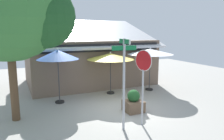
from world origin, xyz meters
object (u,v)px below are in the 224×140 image
(patio_umbrella_royal_blue_left, at_px, (58,55))
(shade_tree, at_px, (13,6))
(stop_sign, at_px, (143,73))
(street_sign_post, at_px, (124,76))
(sidewalk_planter, at_px, (133,102))
(patio_umbrella_mustard_center, at_px, (111,57))
(patio_umbrella_ivory_right, at_px, (150,52))

(patio_umbrella_royal_blue_left, distance_m, shade_tree, 3.11)
(stop_sign, xyz_separation_m, patio_umbrella_royal_blue_left, (-2.31, 3.90, 0.39))
(street_sign_post, xyz_separation_m, sidewalk_planter, (1.23, 1.41, -1.57))
(shade_tree, bearing_deg, patio_umbrella_royal_blue_left, 39.55)
(shade_tree, bearing_deg, patio_umbrella_mustard_center, 22.14)
(patio_umbrella_royal_blue_left, height_order, patio_umbrella_mustard_center, patio_umbrella_royal_blue_left)
(patio_umbrella_mustard_center, xyz_separation_m, shade_tree, (-4.80, -1.95, 2.27))
(patio_umbrella_mustard_center, distance_m, shade_tree, 5.65)
(street_sign_post, xyz_separation_m, shade_tree, (-3.31, 2.47, 2.40))
(patio_umbrella_royal_blue_left, bearing_deg, sidewalk_planter, -43.48)
(patio_umbrella_mustard_center, height_order, shade_tree, shade_tree)
(patio_umbrella_mustard_center, bearing_deg, patio_umbrella_royal_blue_left, -171.57)
(shade_tree, bearing_deg, stop_sign, -29.96)
(patio_umbrella_ivory_right, relative_size, shade_tree, 0.41)
(stop_sign, xyz_separation_m, patio_umbrella_mustard_center, (0.66, 4.34, 0.13))
(street_sign_post, bearing_deg, patio_umbrella_mustard_center, 71.38)
(patio_umbrella_royal_blue_left, distance_m, sidewalk_planter, 4.21)
(patio_umbrella_royal_blue_left, bearing_deg, stop_sign, -59.38)
(patio_umbrella_ivory_right, distance_m, shade_tree, 7.68)
(stop_sign, bearing_deg, patio_umbrella_royal_blue_left, 120.62)
(street_sign_post, relative_size, patio_umbrella_mustard_center, 1.23)
(stop_sign, xyz_separation_m, sidewalk_planter, (0.40, 1.33, -1.57))
(patio_umbrella_mustard_center, bearing_deg, patio_umbrella_ivory_right, -7.00)
(patio_umbrella_royal_blue_left, height_order, sidewalk_planter, patio_umbrella_royal_blue_left)
(street_sign_post, bearing_deg, patio_umbrella_royal_blue_left, 110.37)
(patio_umbrella_mustard_center, relative_size, patio_umbrella_ivory_right, 0.99)
(patio_umbrella_mustard_center, distance_m, sidewalk_planter, 3.46)
(patio_umbrella_ivory_right, bearing_deg, patio_umbrella_mustard_center, 173.00)
(patio_umbrella_ivory_right, relative_size, sidewalk_planter, 2.71)
(patio_umbrella_royal_blue_left, xyz_separation_m, patio_umbrella_ivory_right, (5.38, 0.14, -0.07))
(street_sign_post, bearing_deg, sidewalk_planter, 48.95)
(patio_umbrella_royal_blue_left, bearing_deg, patio_umbrella_ivory_right, 1.52)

